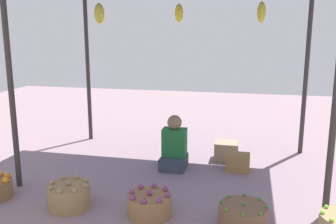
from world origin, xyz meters
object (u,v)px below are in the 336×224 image
Objects in this scene: wooden_crate_near_vendor at (227,151)px; vendor_person at (174,148)px; wooden_crate_stacked_rear at (238,162)px; basket_green_chilies at (243,216)px; basket_potatoes at (69,196)px; basket_purple_onions at (150,204)px.

vendor_person is at bearing -144.30° from wooden_crate_near_vendor.
wooden_crate_near_vendor is at bearing 113.85° from wooden_crate_stacked_rear.
basket_green_chilies is 1.51× the size of wooden_crate_stacked_rear.
wooden_crate_near_vendor is 1.08× the size of wooden_crate_stacked_rear.
basket_purple_onions is (0.93, 0.02, -0.01)m from basket_potatoes.
basket_potatoes is at bearing -178.72° from basket_purple_onions.
wooden_crate_near_vendor is at bearing 98.60° from basket_green_chilies.
basket_potatoes is 2.40m from wooden_crate_stacked_rear.
basket_green_chilies is (0.99, -0.02, -0.01)m from basket_purple_onions.
basket_green_chilies is 1.40× the size of wooden_crate_near_vendor.
basket_potatoes is 1.00× the size of basket_purple_onions.
basket_potatoes is at bearing -128.86° from wooden_crate_near_vendor.
wooden_crate_near_vendor is (0.72, 0.52, -0.16)m from vendor_person.
basket_potatoes is at bearing -138.98° from wooden_crate_stacked_rear.
basket_green_chilies is at bearing -55.50° from vendor_person.
basket_green_chilies is (1.02, -1.49, -0.18)m from vendor_person.
basket_potatoes is 1.92m from basket_green_chilies.
basket_purple_onions is at bearing 178.76° from basket_green_chilies.
wooden_crate_near_vendor reaches higher than wooden_crate_stacked_rear.
basket_potatoes reaches higher than wooden_crate_stacked_rear.
vendor_person is 1.63× the size of basket_potatoes.
basket_purple_onions reaches higher than wooden_crate_near_vendor.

